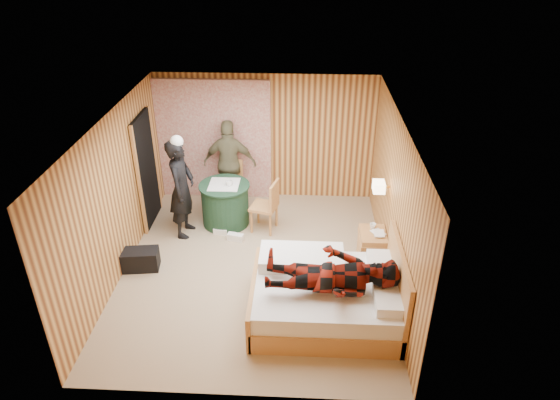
{
  "coord_description": "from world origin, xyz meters",
  "views": [
    {
      "loc": [
        0.73,
        -6.5,
        4.9
      ],
      "look_at": [
        0.38,
        0.39,
        1.05
      ],
      "focal_mm": 32.0,
      "sensor_mm": 36.0,
      "label": 1
    }
  ],
  "objects_px": {
    "bed": "(328,295)",
    "wall_lamp": "(379,187)",
    "duffel_bag": "(140,259)",
    "woman_standing": "(182,189)",
    "nightstand": "(372,247)",
    "man_at_table": "(230,163)",
    "round_table": "(225,204)",
    "man_on_bed": "(333,267)",
    "chair_far": "(231,180)",
    "chair_near": "(268,203)"
  },
  "relations": [
    {
      "from": "chair_far",
      "to": "man_at_table",
      "type": "relative_size",
      "value": 0.54
    },
    {
      "from": "wall_lamp",
      "to": "woman_standing",
      "type": "relative_size",
      "value": 0.15
    },
    {
      "from": "nightstand",
      "to": "man_at_table",
      "type": "distance_m",
      "value": 3.21
    },
    {
      "from": "chair_near",
      "to": "bed",
      "type": "bearing_deg",
      "value": 39.41
    },
    {
      "from": "wall_lamp",
      "to": "chair_far",
      "type": "xyz_separation_m",
      "value": [
        -2.58,
        1.62,
        -0.76
      ]
    },
    {
      "from": "man_on_bed",
      "to": "wall_lamp",
      "type": "bearing_deg",
      "value": 65.53
    },
    {
      "from": "round_table",
      "to": "chair_far",
      "type": "distance_m",
      "value": 0.73
    },
    {
      "from": "nightstand",
      "to": "round_table",
      "type": "distance_m",
      "value": 2.78
    },
    {
      "from": "nightstand",
      "to": "duffel_bag",
      "type": "xyz_separation_m",
      "value": [
        -3.73,
        -0.36,
        -0.12
      ]
    },
    {
      "from": "chair_near",
      "to": "woman_standing",
      "type": "distance_m",
      "value": 1.53
    },
    {
      "from": "bed",
      "to": "nightstand",
      "type": "height_order",
      "value": "bed"
    },
    {
      "from": "woman_standing",
      "to": "man_at_table",
      "type": "bearing_deg",
      "value": -25.05
    },
    {
      "from": "nightstand",
      "to": "man_on_bed",
      "type": "relative_size",
      "value": 0.33
    },
    {
      "from": "man_at_table",
      "to": "wall_lamp",
      "type": "bearing_deg",
      "value": 148.67
    },
    {
      "from": "round_table",
      "to": "woman_standing",
      "type": "distance_m",
      "value": 0.91
    },
    {
      "from": "wall_lamp",
      "to": "woman_standing",
      "type": "height_order",
      "value": "woman_standing"
    },
    {
      "from": "bed",
      "to": "duffel_bag",
      "type": "distance_m",
      "value": 3.11
    },
    {
      "from": "chair_near",
      "to": "chair_far",
      "type": "bearing_deg",
      "value": -124.37
    },
    {
      "from": "man_on_bed",
      "to": "nightstand",
      "type": "bearing_deg",
      "value": 64.02
    },
    {
      "from": "wall_lamp",
      "to": "chair_near",
      "type": "xyz_separation_m",
      "value": [
        -1.79,
        0.7,
        -0.73
      ]
    },
    {
      "from": "nightstand",
      "to": "round_table",
      "type": "bearing_deg",
      "value": 156.64
    },
    {
      "from": "bed",
      "to": "chair_far",
      "type": "relative_size",
      "value": 2.21
    },
    {
      "from": "duffel_bag",
      "to": "wall_lamp",
      "type": "bearing_deg",
      "value": 0.94
    },
    {
      "from": "duffel_bag",
      "to": "man_on_bed",
      "type": "relative_size",
      "value": 0.34
    },
    {
      "from": "nightstand",
      "to": "man_on_bed",
      "type": "bearing_deg",
      "value": -115.98
    },
    {
      "from": "chair_near",
      "to": "man_at_table",
      "type": "xyz_separation_m",
      "value": [
        -0.81,
        0.97,
        0.3
      ]
    },
    {
      "from": "nightstand",
      "to": "chair_far",
      "type": "distance_m",
      "value": 3.13
    },
    {
      "from": "bed",
      "to": "woman_standing",
      "type": "relative_size",
      "value": 1.15
    },
    {
      "from": "chair_far",
      "to": "duffel_bag",
      "type": "xyz_separation_m",
      "value": [
        -1.19,
        -2.18,
        -0.37
      ]
    },
    {
      "from": "woman_standing",
      "to": "man_on_bed",
      "type": "distance_m",
      "value": 3.35
    },
    {
      "from": "woman_standing",
      "to": "nightstand",
      "type": "bearing_deg",
      "value": -97.08
    },
    {
      "from": "wall_lamp",
      "to": "nightstand",
      "type": "distance_m",
      "value": 1.03
    },
    {
      "from": "man_on_bed",
      "to": "woman_standing",
      "type": "bearing_deg",
      "value": 138.19
    },
    {
      "from": "wall_lamp",
      "to": "bed",
      "type": "distance_m",
      "value": 1.94
    },
    {
      "from": "nightstand",
      "to": "round_table",
      "type": "xyz_separation_m",
      "value": [
        -2.55,
        1.1,
        0.11
      ]
    },
    {
      "from": "duffel_bag",
      "to": "woman_standing",
      "type": "height_order",
      "value": "woman_standing"
    },
    {
      "from": "round_table",
      "to": "man_at_table",
      "type": "bearing_deg",
      "value": 90.0
    },
    {
      "from": "wall_lamp",
      "to": "chair_far",
      "type": "distance_m",
      "value": 3.14
    },
    {
      "from": "bed",
      "to": "duffel_bag",
      "type": "xyz_separation_m",
      "value": [
        -2.97,
        0.91,
        -0.15
      ]
    },
    {
      "from": "round_table",
      "to": "woman_standing",
      "type": "relative_size",
      "value": 0.51
    },
    {
      "from": "nightstand",
      "to": "woman_standing",
      "type": "xyz_separation_m",
      "value": [
        -3.22,
        0.73,
        0.6
      ]
    },
    {
      "from": "bed",
      "to": "wall_lamp",
      "type": "bearing_deg",
      "value": 61.42
    },
    {
      "from": "bed",
      "to": "round_table",
      "type": "relative_size",
      "value": 2.25
    },
    {
      "from": "round_table",
      "to": "man_at_table",
      "type": "height_order",
      "value": "man_at_table"
    },
    {
      "from": "nightstand",
      "to": "duffel_bag",
      "type": "distance_m",
      "value": 3.75
    },
    {
      "from": "duffel_bag",
      "to": "man_at_table",
      "type": "distance_m",
      "value": 2.61
    },
    {
      "from": "round_table",
      "to": "duffel_bag",
      "type": "bearing_deg",
      "value": -129.03
    },
    {
      "from": "bed",
      "to": "duffel_bag",
      "type": "height_order",
      "value": "bed"
    },
    {
      "from": "chair_far",
      "to": "duffel_bag",
      "type": "height_order",
      "value": "chair_far"
    },
    {
      "from": "wall_lamp",
      "to": "chair_near",
      "type": "distance_m",
      "value": 2.05
    }
  ]
}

